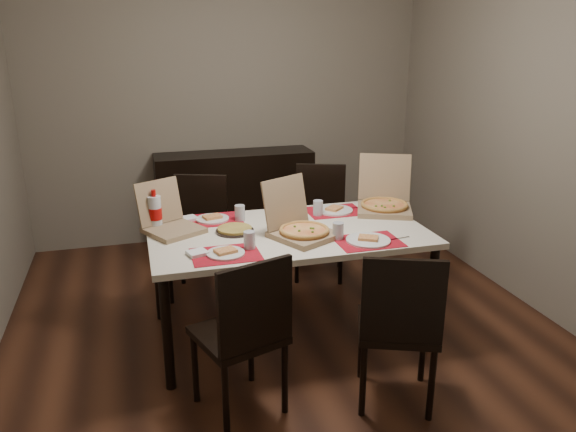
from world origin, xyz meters
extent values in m
cube|color=#482616|center=(0.00, 0.00, -0.01)|extent=(3.80, 4.00, 0.02)
cube|color=gray|center=(0.00, 2.01, 1.30)|extent=(3.80, 0.02, 2.60)
cube|color=gray|center=(1.91, 0.00, 1.30)|extent=(0.02, 4.00, 2.60)
cube|color=black|center=(0.00, 1.78, 0.45)|extent=(1.50, 0.40, 0.90)
cube|color=beige|center=(0.01, -0.08, 0.73)|extent=(1.80, 1.00, 0.04)
cylinder|color=black|center=(-0.83, -0.52, 0.35)|extent=(0.06, 0.06, 0.71)
cylinder|color=black|center=(0.85, -0.52, 0.35)|extent=(0.06, 0.06, 0.71)
cylinder|color=black|center=(-0.83, 0.36, 0.35)|extent=(0.06, 0.06, 0.71)
cylinder|color=black|center=(0.85, 0.36, 0.35)|extent=(0.06, 0.06, 0.71)
cube|color=black|center=(-0.47, -0.80, 0.45)|extent=(0.53, 0.53, 0.04)
cube|color=black|center=(-0.41, -0.98, 0.70)|extent=(0.41, 0.16, 0.46)
cylinder|color=black|center=(-0.58, -1.03, 0.21)|extent=(0.04, 0.04, 0.43)
cylinder|color=black|center=(-0.24, -0.91, 0.21)|extent=(0.04, 0.04, 0.43)
cylinder|color=black|center=(-0.70, -0.69, 0.21)|extent=(0.04, 0.04, 0.43)
cylinder|color=black|center=(-0.36, -0.57, 0.21)|extent=(0.04, 0.04, 0.43)
cube|color=black|center=(0.39, -0.95, 0.45)|extent=(0.55, 0.55, 0.04)
cube|color=black|center=(0.32, -1.13, 0.70)|extent=(0.40, 0.18, 0.46)
cylinder|color=black|center=(0.15, -1.05, 0.21)|extent=(0.04, 0.04, 0.43)
cylinder|color=black|center=(0.49, -1.19, 0.21)|extent=(0.04, 0.04, 0.43)
cylinder|color=black|center=(0.29, -0.72, 0.21)|extent=(0.04, 0.04, 0.43)
cylinder|color=black|center=(0.62, -0.85, 0.21)|extent=(0.04, 0.04, 0.43)
cube|color=black|center=(-0.50, 0.69, 0.45)|extent=(0.54, 0.54, 0.04)
cube|color=black|center=(-0.44, 0.87, 0.70)|extent=(0.40, 0.17, 0.46)
cylinder|color=black|center=(-0.27, 0.80, 0.21)|extent=(0.04, 0.04, 0.43)
cylinder|color=black|center=(-0.61, 0.92, 0.21)|extent=(0.04, 0.04, 0.43)
cylinder|color=black|center=(-0.40, 0.46, 0.21)|extent=(0.04, 0.04, 0.43)
cylinder|color=black|center=(-0.74, 0.59, 0.21)|extent=(0.04, 0.04, 0.43)
cube|color=black|center=(0.53, 0.79, 0.45)|extent=(0.54, 0.54, 0.04)
cube|color=black|center=(0.60, 0.96, 0.70)|extent=(0.40, 0.17, 0.46)
cylinder|color=black|center=(0.76, 0.89, 0.21)|extent=(0.04, 0.04, 0.43)
cylinder|color=black|center=(0.42, 1.02, 0.21)|extent=(0.04, 0.04, 0.43)
cylinder|color=black|center=(0.64, 0.56, 0.21)|extent=(0.04, 0.04, 0.43)
cylinder|color=black|center=(0.30, 0.68, 0.21)|extent=(0.04, 0.04, 0.43)
cube|color=#B50C1D|center=(-0.46, -0.39, 0.75)|extent=(0.40, 0.30, 0.00)
cylinder|color=white|center=(-0.46, -0.39, 0.76)|extent=(0.23, 0.23, 0.01)
cube|color=#F2D879|center=(-0.46, -0.39, 0.78)|extent=(0.14, 0.12, 0.02)
cylinder|color=#AEB2B9|center=(-0.30, -0.33, 0.81)|extent=(0.07, 0.07, 0.11)
cube|color=#B2B2B7|center=(-0.57, -0.38, 0.75)|extent=(0.20, 0.04, 0.00)
cube|color=white|center=(-0.62, -0.35, 0.76)|extent=(0.13, 0.13, 0.02)
cube|color=#B50C1D|center=(0.43, -0.41, 0.75)|extent=(0.40, 0.30, 0.00)
cylinder|color=white|center=(0.43, -0.41, 0.76)|extent=(0.28, 0.28, 0.01)
cube|color=#F2D879|center=(0.43, -0.41, 0.78)|extent=(0.15, 0.14, 0.02)
cylinder|color=#AEB2B9|center=(0.27, -0.32, 0.81)|extent=(0.07, 0.07, 0.11)
cube|color=#B2B2B7|center=(0.62, -0.42, 0.75)|extent=(0.20, 0.04, 0.00)
cube|color=#B50C1D|center=(-0.44, 0.27, 0.75)|extent=(0.40, 0.30, 0.00)
cylinder|color=white|center=(-0.44, 0.27, 0.76)|extent=(0.23, 0.23, 0.01)
cube|color=#F2D879|center=(-0.44, 0.27, 0.78)|extent=(0.14, 0.12, 0.02)
cylinder|color=#AEB2B9|center=(-0.25, 0.21, 0.81)|extent=(0.07, 0.07, 0.11)
cube|color=#B2B2B7|center=(-0.59, 0.22, 0.75)|extent=(0.20, 0.04, 0.00)
cube|color=white|center=(-0.60, 0.31, 0.76)|extent=(0.13, 0.13, 0.02)
cube|color=#B50C1D|center=(0.45, 0.23, 0.75)|extent=(0.40, 0.30, 0.00)
cylinder|color=white|center=(0.45, 0.23, 0.76)|extent=(0.27, 0.27, 0.01)
cube|color=#F2D879|center=(0.45, 0.23, 0.78)|extent=(0.15, 0.15, 0.02)
cylinder|color=#AEB2B9|center=(0.30, 0.17, 0.81)|extent=(0.07, 0.07, 0.11)
cube|color=#B2B2B7|center=(0.61, 0.26, 0.75)|extent=(0.20, 0.04, 0.00)
cube|color=white|center=(0.04, -0.06, 0.76)|extent=(0.16, 0.16, 0.02)
cube|color=#8E7252|center=(0.07, -0.24, 0.77)|extent=(0.48, 0.48, 0.04)
cube|color=#8E7252|center=(-0.01, -0.08, 0.95)|extent=(0.35, 0.23, 0.32)
cylinder|color=#F2D879|center=(0.07, -0.24, 0.79)|extent=(0.41, 0.41, 0.02)
cube|color=#8E7252|center=(0.79, 0.12, 0.77)|extent=(0.50, 0.50, 0.04)
cube|color=#8E7252|center=(0.87, 0.30, 0.96)|extent=(0.38, 0.23, 0.34)
cylinder|color=#F2D879|center=(0.79, 0.12, 0.80)|extent=(0.43, 0.43, 0.02)
cube|color=#8E7252|center=(-0.72, 0.08, 0.77)|extent=(0.43, 0.43, 0.03)
cube|color=#8E7252|center=(-0.79, 0.22, 0.93)|extent=(0.31, 0.22, 0.29)
cylinder|color=black|center=(-0.33, -0.01, 0.76)|extent=(0.25, 0.25, 0.01)
cylinder|color=#B89F47|center=(-0.33, -0.01, 0.77)|extent=(0.22, 0.22, 0.02)
imported|color=white|center=(0.10, 0.12, 0.76)|extent=(0.14, 0.14, 0.03)
cylinder|color=silver|center=(-0.82, 0.19, 0.86)|extent=(0.09, 0.09, 0.22)
cylinder|color=#B60A08|center=(-0.82, 0.19, 0.86)|extent=(0.09, 0.09, 0.08)
cylinder|color=#B60A08|center=(-0.82, 0.19, 1.00)|extent=(0.03, 0.03, 0.04)
camera|label=1|loc=(-0.93, -3.43, 1.99)|focal=35.00mm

